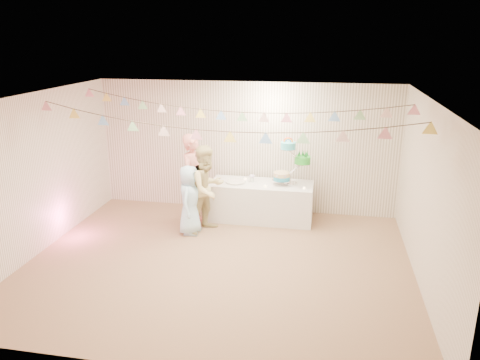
% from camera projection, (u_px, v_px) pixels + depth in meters
% --- Properties ---
extents(floor, '(6.00, 6.00, 0.00)m').
position_uv_depth(floor, '(218.00, 263.00, 7.40)').
color(floor, brown).
rests_on(floor, ground).
extents(ceiling, '(6.00, 6.00, 0.00)m').
position_uv_depth(ceiling, '(216.00, 98.00, 6.62)').
color(ceiling, silver).
rests_on(ceiling, ground).
extents(back_wall, '(6.00, 6.00, 0.00)m').
position_uv_depth(back_wall, '(246.00, 147.00, 9.36)').
color(back_wall, silver).
rests_on(back_wall, ground).
extents(front_wall, '(6.00, 6.00, 0.00)m').
position_uv_depth(front_wall, '(159.00, 262.00, 4.67)').
color(front_wall, silver).
rests_on(front_wall, ground).
extents(left_wall, '(5.00, 5.00, 0.00)m').
position_uv_depth(left_wall, '(36.00, 175.00, 7.54)').
color(left_wall, silver).
rests_on(left_wall, ground).
extents(right_wall, '(5.00, 5.00, 0.00)m').
position_uv_depth(right_wall, '(427.00, 198.00, 6.48)').
color(right_wall, silver).
rests_on(right_wall, ground).
extents(table, '(1.96, 0.79, 0.74)m').
position_uv_depth(table, '(261.00, 201.00, 9.07)').
color(table, silver).
rests_on(table, floor).
extents(cake_stand, '(0.76, 0.45, 0.85)m').
position_uv_depth(cake_stand, '(291.00, 162.00, 8.78)').
color(cake_stand, silver).
rests_on(cake_stand, table).
extents(cake_bottom, '(0.31, 0.31, 0.15)m').
position_uv_depth(cake_bottom, '(283.00, 180.00, 8.85)').
color(cake_bottom, teal).
rests_on(cake_bottom, cake_stand).
extents(cake_middle, '(0.27, 0.27, 0.22)m').
position_uv_depth(cake_middle, '(301.00, 165.00, 8.85)').
color(cake_middle, green).
rests_on(cake_middle, cake_stand).
extents(cake_top_tier, '(0.25, 0.25, 0.19)m').
position_uv_depth(cake_top_tier, '(288.00, 152.00, 8.70)').
color(cake_top_tier, '#3FBBC6').
rests_on(cake_top_tier, cake_stand).
extents(platter, '(0.38, 0.38, 0.02)m').
position_uv_depth(platter, '(236.00, 181.00, 8.99)').
color(platter, white).
rests_on(platter, table).
extents(posy, '(0.13, 0.13, 0.14)m').
position_uv_depth(posy, '(252.00, 178.00, 9.02)').
color(posy, white).
rests_on(posy, table).
extents(person_adult_a, '(0.60, 0.74, 1.74)m').
position_uv_depth(person_adult_a, '(194.00, 180.00, 8.70)').
color(person_adult_a, '#DC7F73').
rests_on(person_adult_a, floor).
extents(person_adult_b, '(0.93, 0.98, 1.61)m').
position_uv_depth(person_adult_b, '(207.00, 189.00, 8.42)').
color(person_adult_b, '#CEBC7F').
rests_on(person_adult_b, floor).
extents(person_child, '(0.42, 0.63, 1.27)m').
position_uv_depth(person_child, '(190.00, 200.00, 8.36)').
color(person_child, '#B2E2FD').
rests_on(person_child, floor).
extents(bunting_back, '(5.60, 1.10, 0.40)m').
position_uv_depth(bunting_back, '(231.00, 105.00, 7.73)').
color(bunting_back, pink).
rests_on(bunting_back, ceiling).
extents(bunting_front, '(5.60, 0.90, 0.36)m').
position_uv_depth(bunting_front, '(213.00, 120.00, 6.52)').
color(bunting_front, '#72A5E5').
rests_on(bunting_front, ceiling).
extents(tealight_0, '(0.04, 0.04, 0.03)m').
position_uv_depth(tealight_0, '(219.00, 182.00, 8.96)').
color(tealight_0, '#FFD88C').
rests_on(tealight_0, table).
extents(tealight_1, '(0.04, 0.04, 0.03)m').
position_uv_depth(tealight_1, '(245.00, 179.00, 9.19)').
color(tealight_1, '#FFD88C').
rests_on(tealight_1, table).
extents(tealight_2, '(0.04, 0.04, 0.03)m').
position_uv_depth(tealight_2, '(265.00, 186.00, 8.73)').
color(tealight_2, '#FFD88C').
rests_on(tealight_2, table).
extents(tealight_3, '(0.04, 0.04, 0.03)m').
position_uv_depth(tealight_3, '(281.00, 180.00, 9.10)').
color(tealight_3, '#FFD88C').
rests_on(tealight_3, table).
extents(tealight_4, '(0.04, 0.04, 0.03)m').
position_uv_depth(tealight_4, '(304.00, 188.00, 8.64)').
color(tealight_4, '#FFD88C').
rests_on(tealight_4, table).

